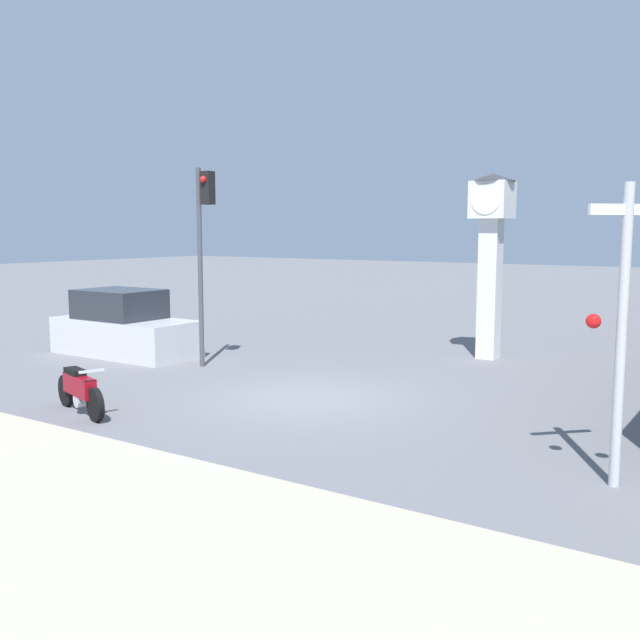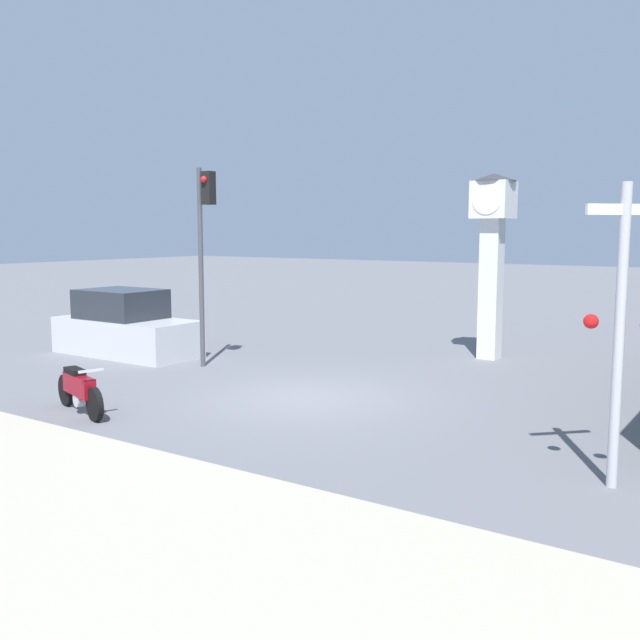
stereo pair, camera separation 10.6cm
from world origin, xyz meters
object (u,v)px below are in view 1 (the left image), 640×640
traffic_light (203,233)px  railroad_crossing_signal (622,324)px  clock_tower (491,238)px  parked_car (124,328)px  motorcycle (80,390)px

traffic_light → railroad_crossing_signal: traffic_light is taller
clock_tower → traffic_light: 7.48m
clock_tower → parked_car: 10.23m
motorcycle → railroad_crossing_signal: 9.44m
motorcycle → railroad_crossing_signal: (9.15, 1.50, 1.75)m
clock_tower → traffic_light: size_ratio=0.99×
parked_car → railroad_crossing_signal: bearing=-13.7°
traffic_light → motorcycle: bearing=-75.9°
motorcycle → traffic_light: size_ratio=0.41×
motorcycle → parked_car: (-4.29, 4.80, 0.30)m
traffic_light → parked_car: (-3.11, 0.08, -2.61)m
parked_car → traffic_light: bearing=-1.5°
railroad_crossing_signal → clock_tower: bearing=120.4°
motorcycle → traffic_light: (-1.19, 4.72, 2.91)m
clock_tower → railroad_crossing_signal: bearing=-59.6°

